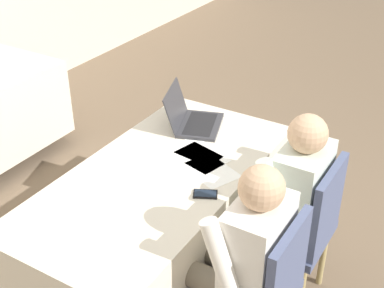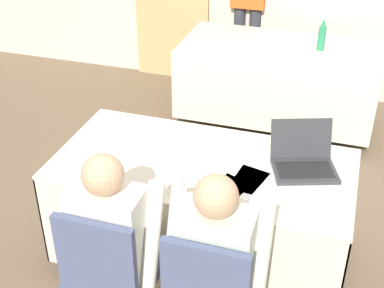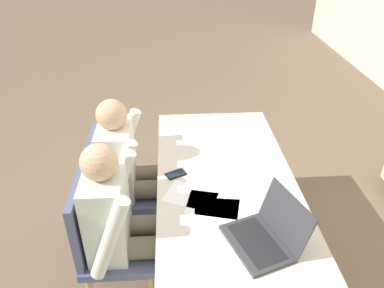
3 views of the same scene
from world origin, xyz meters
name	(u,v)px [view 3 (image 3 of 3)]	position (x,y,z in m)	size (l,w,h in m)	color
ground_plane	(221,258)	(0.00, 0.00, 0.00)	(24.00, 24.00, 0.00)	brown
conference_table_near	(224,198)	(0.00, 0.00, 0.57)	(1.74, 0.86, 0.75)	beige
laptop	(265,235)	(0.56, 0.12, 0.80)	(0.44, 0.42, 0.25)	#333338
cell_phone	(176,174)	(-0.04, -0.31, 0.76)	(0.12, 0.14, 0.01)	black
paper_beside_laptop	(221,211)	(0.32, -0.07, 0.75)	(0.25, 0.32, 0.00)	white
paper_centre_table	(213,204)	(0.26, -0.11, 0.75)	(0.28, 0.34, 0.00)	white
paper_left_edge	(191,195)	(0.17, -0.23, 0.75)	(0.31, 0.36, 0.00)	white
chair_near_left	(117,185)	(-0.27, -0.74, 0.51)	(0.44, 0.44, 0.91)	tan
chair_near_right	(107,241)	(0.27, -0.74, 0.51)	(0.44, 0.44, 0.91)	tan
person_checkered_shirt	(129,166)	(-0.27, -0.63, 0.67)	(0.50, 0.52, 1.17)	#665B4C
person_white_shirt	(122,220)	(0.27, -0.63, 0.67)	(0.50, 0.52, 1.17)	#665B4C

